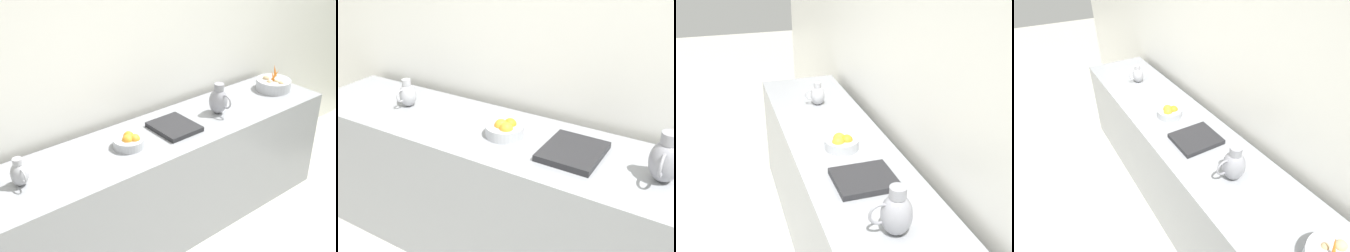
{
  "view_description": "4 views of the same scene",
  "coord_description": "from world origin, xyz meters",
  "views": [
    {
      "loc": [
        0.72,
        -1.87,
        2.47
      ],
      "look_at": [
        -1.33,
        -0.21,
        1.08
      ],
      "focal_mm": 46.57,
      "sensor_mm": 36.0,
      "label": 1
    },
    {
      "loc": [
        0.23,
        0.63,
        1.99
      ],
      "look_at": [
        -1.33,
        -0.32,
        1.07
      ],
      "focal_mm": 42.92,
      "sensor_mm": 36.0,
      "label": 2
    },
    {
      "loc": [
        -0.8,
        1.87,
        2.21
      ],
      "look_at": [
        -1.5,
        -0.38,
        1.09
      ],
      "focal_mm": 45.32,
      "sensor_mm": 36.0,
      "label": 3
    },
    {
      "loc": [
        -0.54,
        1.4,
        2.25
      ],
      "look_at": [
        -1.42,
        -0.09,
        1.03
      ],
      "focal_mm": 29.65,
      "sensor_mm": 36.0,
      "label": 4
    }
  ],
  "objects": [
    {
      "name": "metal_pitcher_short",
      "position": [
        -1.53,
        -1.19,
        1.0
      ],
      "size": [
        0.16,
        0.11,
        0.19
      ],
      "color": "#A3A3A8",
      "rests_on": "prep_counter"
    },
    {
      "name": "metal_pitcher_tall",
      "position": [
        -1.49,
        0.44,
        1.03
      ],
      "size": [
        0.21,
        0.15,
        0.25
      ],
      "color": "gray",
      "rests_on": "prep_counter"
    },
    {
      "name": "counter_sink_basin",
      "position": [
        -1.5,
        -0.01,
        0.93
      ],
      "size": [
        0.34,
        0.3,
        0.04
      ],
      "primitive_type": "cube",
      "color": "#232326",
      "rests_on": "prep_counter"
    },
    {
      "name": "prep_counter",
      "position": [
        -1.51,
        -0.22,
        0.46
      ],
      "size": [
        0.66,
        3.3,
        0.91
      ],
      "primitive_type": "cube",
      "color": "gray",
      "rests_on": "ground_plane"
    },
    {
      "name": "tile_wall_left",
      "position": [
        -1.95,
        0.28,
        1.5
      ],
      "size": [
        0.1,
        8.86,
        3.0
      ],
      "primitive_type": "cube",
      "color": "white",
      "rests_on": "ground_plane"
    },
    {
      "name": "orange_bowl",
      "position": [
        -1.5,
        -0.42,
        0.95
      ],
      "size": [
        0.22,
        0.22,
        0.1
      ],
      "color": "#ADAFB5",
      "rests_on": "prep_counter"
    }
  ]
}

